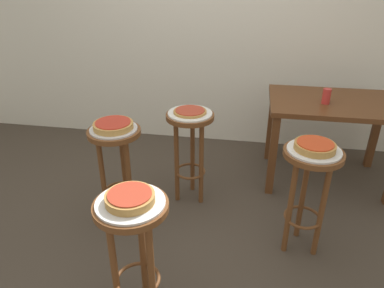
# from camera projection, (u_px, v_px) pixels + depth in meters

# --- Properties ---
(ground_plane) EXTENTS (6.00, 6.00, 0.00)m
(ground_plane) POSITION_uv_depth(u_px,v_px,m) (177.00, 236.00, 2.58)
(ground_plane) COLOR #42382D
(stool_foreground) EXTENTS (0.36, 0.36, 0.74)m
(stool_foreground) POSITION_uv_depth(u_px,v_px,m) (134.00, 237.00, 1.78)
(stool_foreground) COLOR brown
(stool_foreground) RESTS_ON ground_plane
(serving_plate_foreground) EXTENTS (0.33, 0.33, 0.01)m
(serving_plate_foreground) POSITION_uv_depth(u_px,v_px,m) (130.00, 203.00, 1.69)
(serving_plate_foreground) COLOR silver
(serving_plate_foreground) RESTS_ON stool_foreground
(pizza_foreground) EXTENTS (0.23, 0.23, 0.05)m
(pizza_foreground) POSITION_uv_depth(u_px,v_px,m) (130.00, 198.00, 1.67)
(pizza_foreground) COLOR #B78442
(pizza_foreground) RESTS_ON serving_plate_foreground
(stool_middle) EXTENTS (0.36, 0.36, 0.74)m
(stool_middle) POSITION_uv_depth(u_px,v_px,m) (309.00, 180.00, 2.24)
(stool_middle) COLOR brown
(stool_middle) RESTS_ON ground_plane
(serving_plate_middle) EXTENTS (0.32, 0.32, 0.01)m
(serving_plate_middle) POSITION_uv_depth(u_px,v_px,m) (314.00, 150.00, 2.15)
(serving_plate_middle) COLOR silver
(serving_plate_middle) RESTS_ON stool_middle
(pizza_middle) EXTENTS (0.24, 0.24, 0.05)m
(pizza_middle) POSITION_uv_depth(u_px,v_px,m) (315.00, 146.00, 2.14)
(pizza_middle) COLOR #B78442
(pizza_middle) RESTS_ON serving_plate_middle
(stool_leftside) EXTENTS (0.36, 0.36, 0.74)m
(stool_leftside) POSITION_uv_depth(u_px,v_px,m) (117.00, 156.00, 2.51)
(stool_leftside) COLOR brown
(stool_leftside) RESTS_ON ground_plane
(serving_plate_leftside) EXTENTS (0.32, 0.32, 0.01)m
(serving_plate_leftside) POSITION_uv_depth(u_px,v_px,m) (114.00, 129.00, 2.42)
(serving_plate_leftside) COLOR silver
(serving_plate_leftside) RESTS_ON stool_leftside
(pizza_leftside) EXTENTS (0.27, 0.27, 0.05)m
(pizza_leftside) POSITION_uv_depth(u_px,v_px,m) (113.00, 125.00, 2.41)
(pizza_leftside) COLOR tan
(pizza_leftside) RESTS_ON serving_plate_leftside
(stool_rear) EXTENTS (0.36, 0.36, 0.74)m
(stool_rear) POSITION_uv_depth(u_px,v_px,m) (190.00, 139.00, 2.76)
(stool_rear) COLOR brown
(stool_rear) RESTS_ON ground_plane
(serving_plate_rear) EXTENTS (0.33, 0.33, 0.01)m
(serving_plate_rear) POSITION_uv_depth(u_px,v_px,m) (190.00, 113.00, 2.67)
(serving_plate_rear) COLOR white
(serving_plate_rear) RESTS_ON stool_rear
(pizza_rear) EXTENTS (0.24, 0.24, 0.02)m
(pizza_rear) POSITION_uv_depth(u_px,v_px,m) (190.00, 111.00, 2.66)
(pizza_rear) COLOR #B78442
(pizza_rear) RESTS_ON serving_plate_rear
(dining_table) EXTENTS (1.04, 0.70, 0.74)m
(dining_table) POSITION_uv_depth(u_px,v_px,m) (333.00, 114.00, 2.97)
(dining_table) COLOR #5B3319
(dining_table) RESTS_ON ground_plane
(cup_near_edge) EXTENTS (0.06, 0.06, 0.12)m
(cup_near_edge) POSITION_uv_depth(u_px,v_px,m) (326.00, 96.00, 2.84)
(cup_near_edge) COLOR red
(cup_near_edge) RESTS_ON dining_table
(condiment_shaker) EXTENTS (0.04, 0.04, 0.08)m
(condiment_shaker) POSITION_uv_depth(u_px,v_px,m) (325.00, 97.00, 2.88)
(condiment_shaker) COLOR white
(condiment_shaker) RESTS_ON dining_table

